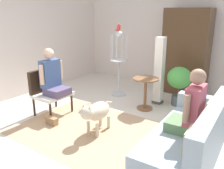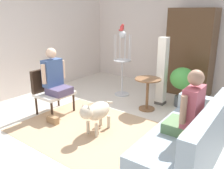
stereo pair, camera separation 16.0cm
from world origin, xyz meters
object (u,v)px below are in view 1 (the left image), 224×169
at_px(dog, 97,112).
at_px(armoire_cabinet, 186,52).
at_px(couch, 191,139).
at_px(parrot, 119,28).
at_px(handbag, 52,121).
at_px(potted_plant, 179,80).
at_px(round_end_table, 145,89).
at_px(column_lamp, 159,72).
at_px(bird_cage_stand, 119,63).
at_px(person_on_armchair, 52,77).
at_px(person_on_couch, 191,108).
at_px(armchair, 48,88).

xyz_separation_m(dog, armoire_cabinet, (0.46, 2.95, 0.65)).
xyz_separation_m(couch, parrot, (-2.33, 1.72, 1.31)).
height_order(couch, handbag, couch).
bearing_deg(potted_plant, couch, -65.23).
xyz_separation_m(potted_plant, handbag, (-1.54, -2.25, -0.50)).
xyz_separation_m(round_end_table, handbag, (-1.05, -1.64, -0.36)).
bearing_deg(column_lamp, bird_cage_stand, -178.34).
relative_size(round_end_table, handbag, 2.76).
height_order(round_end_table, armoire_cabinet, armoire_cabinet).
distance_m(couch, armoire_cabinet, 3.11).
xyz_separation_m(couch, column_lamp, (-1.28, 1.75, 0.42)).
relative_size(couch, person_on_armchair, 2.19).
distance_m(person_on_armchair, round_end_table, 1.90).
bearing_deg(handbag, potted_plant, 55.69).
distance_m(person_on_couch, bird_cage_stand, 2.88).
relative_size(person_on_couch, parrot, 5.10).
bearing_deg(dog, armoire_cabinet, 81.20).
bearing_deg(bird_cage_stand, person_on_couch, -37.55).
height_order(round_end_table, potted_plant, potted_plant).
height_order(column_lamp, handbag, column_lamp).
xyz_separation_m(armoire_cabinet, handbag, (-1.32, -3.19, -0.96)).
bearing_deg(bird_cage_stand, armoire_cabinet, 41.80).
relative_size(bird_cage_stand, handbag, 6.33).
height_order(dog, potted_plant, potted_plant).
xyz_separation_m(person_on_armchair, dog, (1.18, -0.13, -0.40)).
bearing_deg(handbag, column_lamp, 61.98).
relative_size(person_on_armchair, armoire_cabinet, 0.43).
relative_size(dog, bird_cage_stand, 0.56).
bearing_deg(round_end_table, person_on_armchair, -136.76).
relative_size(person_on_couch, bird_cage_stand, 0.56).
xyz_separation_m(dog, handbag, (-0.87, -0.24, -0.31)).
distance_m(armoire_cabinet, handbag, 3.59).
xyz_separation_m(round_end_table, potted_plant, (0.49, 0.61, 0.14)).
relative_size(parrot, potted_plant, 0.20).
xyz_separation_m(person_on_armchair, handbag, (0.31, -0.36, -0.71)).
bearing_deg(dog, bird_cage_stand, 112.77).
xyz_separation_m(armchair, parrot, (0.54, 1.73, 1.11)).
bearing_deg(armoire_cabinet, round_end_table, -100.16).
distance_m(parrot, column_lamp, 1.38).
height_order(armchair, person_on_couch, person_on_couch).
xyz_separation_m(armchair, dog, (1.34, -0.12, -0.13)).
xyz_separation_m(column_lamp, armoire_cabinet, (0.20, 1.07, 0.30)).
height_order(bird_cage_stand, parrot, parrot).
bearing_deg(person_on_couch, potted_plant, 113.55).
height_order(person_on_couch, armoire_cabinet, armoire_cabinet).
relative_size(parrot, armoire_cabinet, 0.08).
height_order(person_on_armchair, bird_cage_stand, bird_cage_stand).
xyz_separation_m(armchair, bird_cage_stand, (0.56, 1.73, 0.29)).
xyz_separation_m(armchair, round_end_table, (1.52, 1.28, -0.08)).
distance_m(armchair, dog, 1.35).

